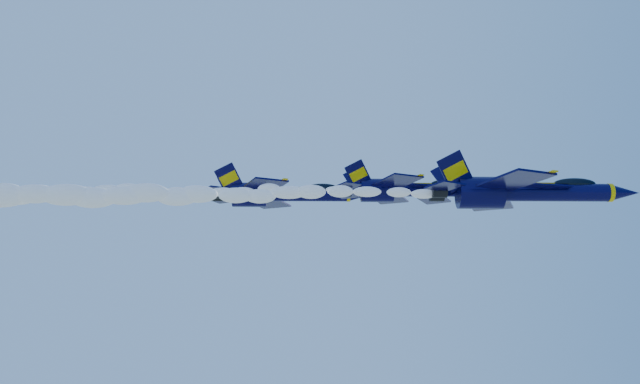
{
  "coord_description": "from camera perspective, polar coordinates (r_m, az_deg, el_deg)",
  "views": [
    {
      "loc": [
        -0.25,
        -75.16,
        134.74
      ],
      "look_at": [
        1.13,
        -2.79,
        152.4
      ],
      "focal_mm": 40.0,
      "sensor_mm": 36.0,
      "label": 1
    }
  ],
  "objects": [
    {
      "name": "jet_third",
      "position": [
        83.32,
        -3.12,
        -0.15
      ],
      "size": [
        18.57,
        15.23,
        6.9
      ],
      "color": "#060330"
    },
    {
      "name": "smoke_trail_jet_lead",
      "position": [
        64.13,
        -8.68,
        -0.22
      ],
      "size": [
        39.49,
        2.1,
        1.89
      ],
      "primitive_type": "ellipsoid",
      "color": "white"
    },
    {
      "name": "smoke_trail_jet_second",
      "position": [
        78.15,
        -12.83,
        0.01
      ],
      "size": [
        39.49,
        1.84,
        1.65
      ],
      "primitive_type": "ellipsoid",
      "color": "white"
    },
    {
      "name": "jet_second",
      "position": [
        77.37,
        6.99,
        0.2
      ],
      "size": [
        16.48,
        13.52,
        6.12
      ],
      "color": "#060330"
    },
    {
      "name": "jet_lead",
      "position": [
        66.53,
        15.81,
        0.03
      ],
      "size": [
        18.87,
        15.48,
        7.01
      ],
      "color": "#060330"
    },
    {
      "name": "smoke_trail_jet_third",
      "position": [
        88.64,
        -21.31,
        -0.32
      ],
      "size": [
        39.49,
        2.07,
        1.86
      ],
      "primitive_type": "ellipsoid",
      "color": "white"
    }
  ]
}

